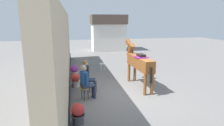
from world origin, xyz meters
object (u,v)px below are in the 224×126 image
Objects in this scene: seated_visitor_far at (88,74)px; flower_planter_nearest at (78,113)px; flower_planter_inner_far at (75,80)px; seated_visitor_near at (86,80)px; flower_planter_farthest at (74,71)px; saddled_horse_center at (139,62)px; spare_stool_white at (102,64)px.

flower_planter_nearest is (-0.50, -2.59, -0.44)m from seated_visitor_far.
seated_visitor_near is at bearing -76.57° from flower_planter_inner_far.
saddled_horse_center is at bearing -37.35° from flower_planter_farthest.
saddled_horse_center reaches higher than flower_planter_farthest.
spare_stool_white is at bearing 111.06° from saddled_horse_center.
flower_planter_nearest is 1.39× the size of spare_stool_white.
seated_visitor_far reaches higher than flower_planter_farthest.
saddled_horse_center reaches higher than spare_stool_white.
seated_visitor_near is 2.17× the size of flower_planter_farthest.
seated_visitor_far is (0.13, 0.81, 0.00)m from seated_visitor_near.
spare_stool_white is at bearing 73.24° from seated_visitor_near.
flower_planter_nearest and flower_planter_farthest have the same top height.
seated_visitor_near is 1.68m from flower_planter_inner_far.
flower_planter_inner_far is (-0.00, 3.36, 0.00)m from flower_planter_nearest.
flower_planter_nearest is 1.00× the size of flower_planter_farthest.
seated_visitor_far is 2.17× the size of flower_planter_nearest.
flower_planter_farthest is 1.92m from spare_stool_white.
flower_planter_inner_far and flower_planter_farthest have the same top height.
saddled_horse_center is at bearing -68.94° from spare_stool_white.
flower_planter_nearest is at bearing -100.93° from seated_visitor_far.
flower_planter_nearest is at bearing -89.96° from flower_planter_inner_far.
seated_visitor_near is 1.88m from flower_planter_nearest.
saddled_horse_center reaches higher than flower_planter_inner_far.
flower_planter_inner_far is at bearing 169.77° from saddled_horse_center.
flower_planter_inner_far is (-0.50, 0.77, -0.44)m from seated_visitor_far.
seated_visitor_near and seated_visitor_far have the same top height.
flower_planter_inner_far reaches higher than spare_stool_white.
seated_visitor_near is at bearing -106.76° from spare_stool_white.
flower_planter_inner_far is 3.11m from spare_stool_white.
saddled_horse_center is at bearing 6.10° from seated_visitor_far.
saddled_horse_center is 6.52× the size of spare_stool_white.
flower_planter_inner_far is at bearing 123.26° from seated_visitor_far.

